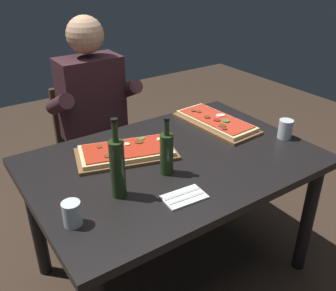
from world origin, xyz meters
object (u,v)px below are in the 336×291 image
at_px(dining_table, 174,175).
at_px(oil_bottle_amber, 167,153).
at_px(wine_bottle_dark, 118,167).
at_px(seated_diner, 96,114).
at_px(tumbler_far_side, 72,214).
at_px(pizza_rectangular_left, 216,122).
at_px(tumbler_near_camera, 285,129).
at_px(pizza_rectangular_front, 126,152).
at_px(diner_chair, 92,143).

bearing_deg(dining_table, oil_bottle_amber, -138.88).
bearing_deg(wine_bottle_dark, seated_diner, 71.60).
bearing_deg(seated_diner, tumbler_far_side, -119.07).
xyz_separation_m(oil_bottle_amber, tumbler_far_side, (-0.49, -0.10, -0.06)).
distance_m(dining_table, pizza_rectangular_left, 0.49).
bearing_deg(wine_bottle_dark, tumbler_near_camera, -1.63).
bearing_deg(tumbler_near_camera, pizza_rectangular_left, 119.79).
bearing_deg(pizza_rectangular_left, tumbler_far_side, -159.63).
bearing_deg(pizza_rectangular_front, tumbler_far_side, -139.86).
height_order(pizza_rectangular_front, tumbler_far_side, tumbler_far_side).
xyz_separation_m(pizza_rectangular_front, pizza_rectangular_left, (0.61, 0.03, 0.00)).
height_order(dining_table, pizza_rectangular_front, pizza_rectangular_front).
bearing_deg(seated_diner, wine_bottle_dark, -108.40).
bearing_deg(seated_diner, tumbler_near_camera, -51.31).
bearing_deg(pizza_rectangular_left, oil_bottle_amber, -152.59).
distance_m(pizza_rectangular_left, diner_chair, 0.89).
bearing_deg(seated_diner, dining_table, -83.73).
distance_m(tumbler_near_camera, seated_diner, 1.14).
height_order(dining_table, diner_chair, diner_chair).
relative_size(wine_bottle_dark, tumbler_near_camera, 3.36).
xyz_separation_m(pizza_rectangular_left, tumbler_near_camera, (0.20, -0.34, 0.03)).
bearing_deg(diner_chair, pizza_rectangular_left, -52.26).
xyz_separation_m(dining_table, pizza_rectangular_front, (-0.18, 0.16, 0.12)).
height_order(pizza_rectangular_left, wine_bottle_dark, wine_bottle_dark).
distance_m(pizza_rectangular_left, seated_diner, 0.75).
bearing_deg(oil_bottle_amber, pizza_rectangular_left, 27.41).
bearing_deg(seated_diner, pizza_rectangular_left, -46.65).
distance_m(pizza_rectangular_front, pizza_rectangular_left, 0.62).
distance_m(wine_bottle_dark, seated_diner, 0.92).
bearing_deg(tumbler_far_side, pizza_rectangular_left, 20.37).
relative_size(pizza_rectangular_front, oil_bottle_amber, 1.97).
height_order(oil_bottle_amber, diner_chair, oil_bottle_amber).
bearing_deg(tumbler_far_side, oil_bottle_amber, 11.90).
xyz_separation_m(dining_table, oil_bottle_amber, (-0.10, -0.09, 0.20)).
relative_size(tumbler_near_camera, diner_chair, 0.12).
height_order(tumbler_near_camera, diner_chair, diner_chair).
height_order(pizza_rectangular_front, seated_diner, seated_diner).
distance_m(tumbler_near_camera, diner_chair, 1.27).
height_order(pizza_rectangular_left, oil_bottle_amber, oil_bottle_amber).
relative_size(tumbler_far_side, seated_diner, 0.07).
bearing_deg(dining_table, diner_chair, 95.40).
height_order(pizza_rectangular_left, tumbler_far_side, tumbler_far_side).
relative_size(oil_bottle_amber, seated_diner, 0.21).
xyz_separation_m(tumbler_far_side, diner_chair, (0.52, 1.05, -0.30)).
relative_size(pizza_rectangular_left, oil_bottle_amber, 1.94).
xyz_separation_m(dining_table, tumbler_near_camera, (0.63, -0.15, 0.15)).
height_order(dining_table, oil_bottle_amber, oil_bottle_amber).
relative_size(dining_table, diner_chair, 1.61).
xyz_separation_m(tumbler_near_camera, seated_diner, (-0.71, 0.89, -0.05)).
height_order(tumbler_near_camera, seated_diner, seated_diner).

